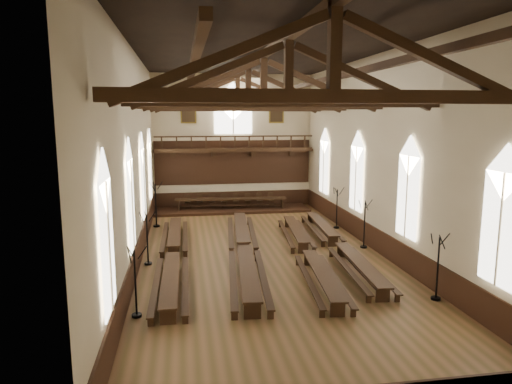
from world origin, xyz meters
The scene contains 21 objects.
ground centered at (0.00, 0.00, 0.00)m, with size 26.00×26.00×0.00m, color brown.
room_walls centered at (0.00, 0.00, 6.46)m, with size 26.00×26.00×26.00m.
wainscot_band centered at (0.00, 0.00, 0.60)m, with size 12.00×26.00×1.20m.
side_windows centered at (0.00, 0.00, 3.74)m, with size 11.85×19.80×4.50m.
end_window centered at (0.00, 12.90, 7.22)m, with size 2.80×0.12×3.80m.
minstrels_gallery centered at (0.00, 12.66, 3.91)m, with size 11.80×1.24×3.70m.
portraits centered at (0.00, 12.90, 7.10)m, with size 7.75×0.09×1.45m.
roof_trusses centered at (0.00, 0.00, 8.22)m, with size 11.70×25.70×2.80m.
refectory_row_a centered at (-4.39, -0.18, 0.50)m, with size 1.45×13.82×0.69m.
refectory_row_b centered at (-0.93, 0.03, 0.54)m, with size 2.16×14.48×0.75m.
refectory_row_c centered at (2.05, -0.64, 0.48)m, with size 1.97×13.67×0.66m.
refectory_row_d centered at (3.97, 0.33, 0.48)m, with size 1.81×13.68×0.66m.
dais centered at (-0.36, 11.40, 0.09)m, with size 11.40×2.77×0.18m, color #311A0E.
high_table centered at (-0.36, 11.40, 0.83)m, with size 8.22×1.48×0.77m.
high_chairs centered at (-0.36, 12.19, 0.71)m, with size 6.74×0.44×0.96m.
candelabrum_left_near centered at (-5.55, -5.96, 0.77)m, with size 0.69×0.78×2.53m.
candelabrum_left_mid centered at (-5.55, -0.23, 0.78)m, with size 0.76×0.75×2.56m.
candelabrum_left_far centered at (-5.55, 7.30, 0.88)m, with size 0.87×0.84×2.90m.
candelabrum_right_near centered at (5.55, -6.26, 0.79)m, with size 0.77×0.77×2.60m.
candelabrum_right_mid centered at (5.55, 0.77, 0.79)m, with size 0.78×0.74×2.59m.
candelabrum_right_far centered at (5.55, 5.13, 0.79)m, with size 0.69×0.79×2.58m.
Camera 1 is at (-3.85, -21.39, 6.90)m, focal length 32.00 mm.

